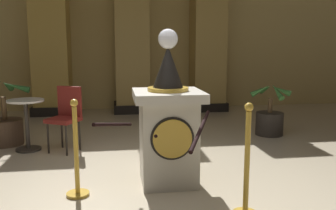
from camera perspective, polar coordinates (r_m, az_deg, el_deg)
ground_plane at (r=4.11m, az=-2.18°, el=-12.96°), size 12.47×12.47×0.00m
back_wall at (r=9.10m, az=-5.94°, el=12.42°), size 12.47×0.16×4.10m
pedestal_clock at (r=4.07m, az=0.01°, el=-3.27°), size 0.76×0.76×1.74m
stanchion_near at (r=3.91m, az=-14.24°, el=-8.81°), size 0.24×0.24×1.03m
stanchion_far at (r=3.43m, az=12.28°, el=-11.08°), size 0.24×0.24×1.06m
velvet_rope at (r=3.46m, az=-1.95°, el=-3.53°), size 1.18×1.16×0.22m
column_left at (r=8.71m, az=-18.11°, el=11.53°), size 0.95×0.95×3.94m
column_right at (r=8.87m, az=6.32°, el=11.88°), size 0.90×0.90×3.94m
column_centre_rear at (r=8.60m, az=-5.79°, el=11.97°), size 0.93×0.93×3.94m
potted_palm_left at (r=6.27m, az=-24.30°, el=-3.06°), size 0.81×0.81×1.09m
potted_palm_right at (r=6.59m, az=15.75°, el=-2.13°), size 0.72×0.71×0.94m
cafe_table at (r=5.77m, az=-21.43°, el=-1.98°), size 0.53×0.53×0.77m
cafe_chair_red at (r=5.57m, az=-15.78°, el=-1.19°), size 0.54×0.54×0.96m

